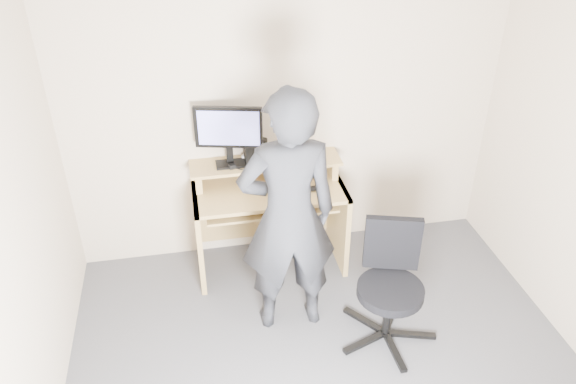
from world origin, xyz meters
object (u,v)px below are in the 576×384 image
object	(u,v)px
office_chair	(390,279)
person	(288,216)
monitor	(229,131)
desk	(268,204)

from	to	relation	value
office_chair	person	xyz separation A→B (m)	(-0.68, 0.26, 0.45)
person	monitor	bearing A→B (deg)	-69.74
monitor	person	bearing A→B (deg)	-56.07
office_chair	monitor	bearing A→B (deg)	149.01
monitor	desk	bearing A→B (deg)	0.69
person	office_chair	bearing A→B (deg)	158.92
monitor	person	size ratio (longest dim) A/B	0.28
desk	person	size ratio (longest dim) A/B	0.65
desk	monitor	xyz separation A→B (m)	(-0.28, 0.06, 0.66)
desk	office_chair	world-z (taller)	desk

